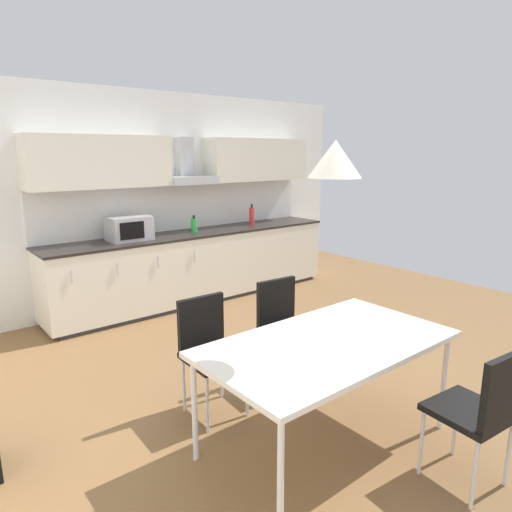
{
  "coord_description": "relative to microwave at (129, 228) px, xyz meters",
  "views": [
    {
      "loc": [
        -2.45,
        -2.41,
        1.91
      ],
      "look_at": [
        0.08,
        0.71,
        1.0
      ],
      "focal_mm": 32.0,
      "sensor_mm": 36.0,
      "label": 1
    }
  ],
  "objects": [
    {
      "name": "bottle_green",
      "position": [
        0.89,
        0.01,
        -0.05
      ],
      "size": [
        0.08,
        0.08,
        0.22
      ],
      "color": "green",
      "rests_on": "kitchen_counter"
    },
    {
      "name": "kitchen_counter",
      "position": [
        0.92,
        0.0,
        -0.59
      ],
      "size": [
        3.93,
        0.68,
        0.91
      ],
      "color": "#333333",
      "rests_on": "ground_plane"
    },
    {
      "name": "chair_far_left",
      "position": [
        -0.45,
        -2.35,
        -0.52
      ],
      "size": [
        0.41,
        0.41,
        0.87
      ],
      "color": "black",
      "rests_on": "ground_plane"
    },
    {
      "name": "backsplash_tile",
      "position": [
        0.92,
        0.31,
        0.15
      ],
      "size": [
        3.91,
        0.02,
        0.59
      ],
      "primitive_type": "cube",
      "color": "silver",
      "rests_on": "kitchen_counter"
    },
    {
      "name": "wall_back",
      "position": [
        0.29,
        0.38,
        0.28
      ],
      "size": [
        6.6,
        0.1,
        2.66
      ],
      "primitive_type": "cube",
      "color": "white",
      "rests_on": "ground_plane"
    },
    {
      "name": "ground_plane",
      "position": [
        0.29,
        -2.61,
        -1.06
      ],
      "size": [
        8.25,
        8.81,
        0.02
      ],
      "primitive_type": "cube",
      "color": "brown"
    },
    {
      "name": "dining_table",
      "position": [
        -0.09,
        -3.19,
        -0.35
      ],
      "size": [
        1.65,
        0.92,
        0.73
      ],
      "color": "silver",
      "rests_on": "ground_plane"
    },
    {
      "name": "pendant_lamp",
      "position": [
        -0.09,
        -3.19,
        0.83
      ],
      "size": [
        0.32,
        0.32,
        0.22
      ],
      "primitive_type": "cone",
      "color": "silver"
    },
    {
      "name": "bottle_red",
      "position": [
        1.84,
        0.0,
        -0.02
      ],
      "size": [
        0.07,
        0.07,
        0.29
      ],
      "color": "red",
      "rests_on": "kitchen_counter"
    },
    {
      "name": "microwave",
      "position": [
        0.0,
        0.0,
        0.0
      ],
      "size": [
        0.48,
        0.35,
        0.28
      ],
      "color": "#ADADB2",
      "rests_on": "kitchen_counter"
    },
    {
      "name": "upper_wall_cabinets",
      "position": [
        0.92,
        0.16,
        0.75
      ],
      "size": [
        3.91,
        0.4,
        0.59
      ],
      "color": "silver"
    },
    {
      "name": "chair_far_right",
      "position": [
        0.29,
        -2.35,
        -0.52
      ],
      "size": [
        0.43,
        0.43,
        0.87
      ],
      "color": "black",
      "rests_on": "ground_plane"
    },
    {
      "name": "chair_near_right",
      "position": [
        0.28,
        -4.03,
        -0.52
      ],
      "size": [
        0.44,
        0.44,
        0.87
      ],
      "color": "black",
      "rests_on": "ground_plane"
    }
  ]
}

